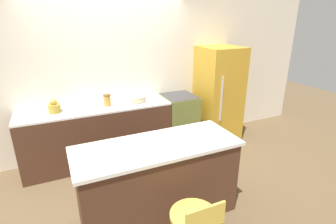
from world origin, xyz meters
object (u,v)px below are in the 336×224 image
object	(u,v)px
oven_range	(179,120)
mixing_bowl	(137,98)
refrigerator	(218,95)
kettle	(54,107)

from	to	relation	value
oven_range	mixing_bowl	xyz separation A→B (m)	(-0.77, -0.00, 0.52)
oven_range	mixing_bowl	distance (m)	0.93
oven_range	refrigerator	xyz separation A→B (m)	(0.78, -0.06, 0.40)
oven_range	kettle	world-z (taller)	kettle
refrigerator	mixing_bowl	world-z (taller)	refrigerator
refrigerator	mixing_bowl	distance (m)	1.56
refrigerator	oven_range	bearing A→B (deg)	175.73
oven_range	mixing_bowl	world-z (taller)	mixing_bowl
kettle	mixing_bowl	distance (m)	1.25
kettle	mixing_bowl	bearing A→B (deg)	0.00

